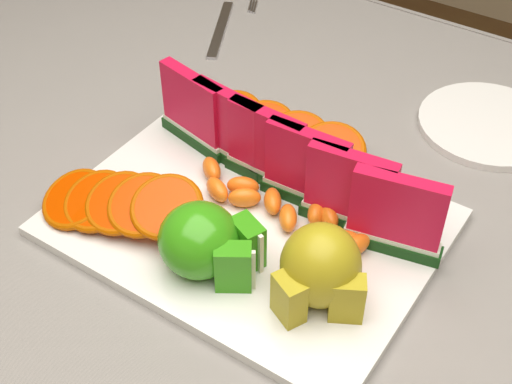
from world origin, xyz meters
TOP-DOWN VIEW (x-y plane):
  - table at (0.00, 0.00)m, footprint 1.40×0.90m
  - tablecloth at (0.00, 0.00)m, footprint 1.53×1.03m
  - platter at (-0.01, -0.04)m, footprint 0.40×0.30m
  - apple_cluster at (-0.01, -0.12)m, footprint 0.11×0.09m
  - pear_cluster at (0.11, -0.09)m, footprint 0.10×0.10m
  - side_plate at (0.15, 0.28)m, footprint 0.20×0.20m
  - fork at (-0.28, 0.30)m, footprint 0.09×0.19m
  - watermelon_row at (0.00, 0.02)m, footprint 0.39×0.07m
  - orange_fan_front at (-0.12, -0.11)m, footprint 0.20×0.13m
  - orange_fan_back at (-0.05, 0.09)m, footprint 0.24×0.10m
  - tangerine_segments at (0.02, -0.01)m, footprint 0.23×0.07m

SIDE VIEW (x-z plane):
  - table at x=0.00m, z-range 0.28..1.03m
  - tablecloth at x=0.00m, z-range 0.62..0.82m
  - fork at x=-0.28m, z-range 0.76..0.76m
  - side_plate at x=0.15m, z-range 0.76..0.77m
  - platter at x=-0.01m, z-range 0.76..0.77m
  - tangerine_segments at x=0.02m, z-range 0.77..0.79m
  - orange_fan_back at x=-0.05m, z-range 0.77..0.81m
  - orange_fan_front at x=-0.12m, z-range 0.77..0.82m
  - apple_cluster at x=-0.01m, z-range 0.76..0.84m
  - pear_cluster at x=0.11m, z-range 0.76..0.85m
  - watermelon_row at x=0.00m, z-range 0.77..0.87m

